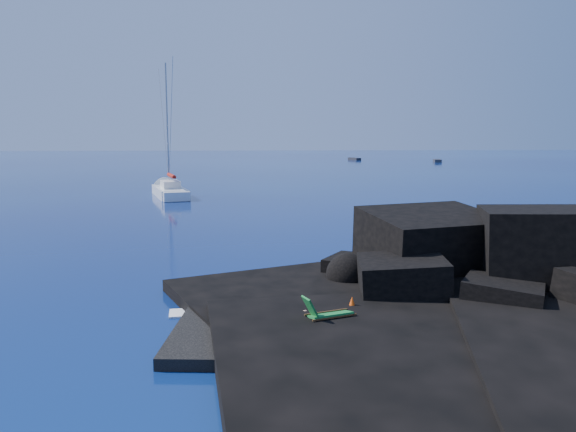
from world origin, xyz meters
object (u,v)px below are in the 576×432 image
at_px(sailboat, 170,196).
at_px(distant_boat_b, 437,162).
at_px(distant_boat_a, 354,160).
at_px(deck_chair, 330,308).
at_px(marker_cone, 352,305).
at_px(sunbather, 291,315).

height_order(sailboat, distant_boat_b, sailboat).
bearing_deg(distant_boat_a, distant_boat_b, -52.87).
bearing_deg(deck_chair, marker_cone, 31.63).
relative_size(marker_cone, distant_boat_a, 0.13).
bearing_deg(distant_boat_b, marker_cone, -97.45).
distance_m(distant_boat_a, distant_boat_b, 19.97).
bearing_deg(distant_boat_a, deck_chair, -120.18).
bearing_deg(distant_boat_a, sailboat, -132.29).
bearing_deg(sunbather, deck_chair, -37.09).
bearing_deg(distant_boat_b, sailboat, -114.10).
distance_m(sunbather, distant_boat_a, 119.59).
xyz_separation_m(marker_cone, distant_boat_b, (39.59, 105.10, -0.63)).
distance_m(sunbather, marker_cone, 2.13).
relative_size(sailboat, sunbather, 7.03).
height_order(deck_chair, distant_boat_a, deck_chair).
height_order(sailboat, marker_cone, sailboat).
relative_size(deck_chair, marker_cone, 2.74).
xyz_separation_m(distant_boat_a, distant_boat_b, (16.52, -11.23, 0.00)).
height_order(deck_chair, marker_cone, deck_chair).
xyz_separation_m(sailboat, marker_cone, (10.85, -38.86, 0.63)).
distance_m(sailboat, distant_boat_b, 83.26).
distance_m(deck_chair, marker_cone, 1.41).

